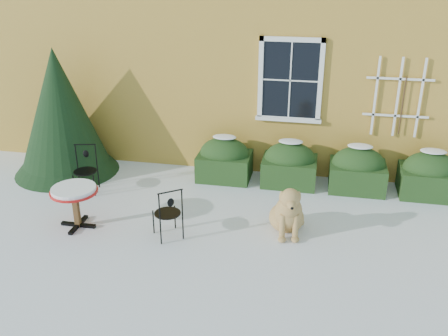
% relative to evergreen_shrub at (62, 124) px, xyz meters
% --- Properties ---
extents(ground, '(80.00, 80.00, 0.00)m').
position_rel_evergreen_shrub_xyz_m(ground, '(3.60, -2.25, -1.03)').
color(ground, white).
rests_on(ground, ground).
extents(hedge_row, '(4.95, 0.80, 0.91)m').
position_rel_evergreen_shrub_xyz_m(hedge_row, '(5.25, 0.30, -0.63)').
color(hedge_row, '#183213').
rests_on(hedge_row, ground).
extents(evergreen_shrub, '(2.12, 2.12, 2.57)m').
position_rel_evergreen_shrub_xyz_m(evergreen_shrub, '(0.00, 0.00, 0.00)').
color(evergreen_shrub, black).
rests_on(evergreen_shrub, ground).
extents(bistro_table, '(0.78, 0.78, 0.72)m').
position_rel_evergreen_shrub_xyz_m(bistro_table, '(1.28, -2.10, -0.43)').
color(bistro_table, black).
rests_on(bistro_table, ground).
extents(patio_chair_near, '(0.55, 0.55, 0.89)m').
position_rel_evergreen_shrub_xyz_m(patio_chair_near, '(2.87, -2.13, -0.59)').
color(patio_chair_near, black).
rests_on(patio_chair_near, ground).
extents(patio_chair_far, '(0.48, 0.47, 0.90)m').
position_rel_evergreen_shrub_xyz_m(patio_chair_far, '(0.83, -0.80, -0.58)').
color(patio_chair_far, black).
rests_on(patio_chair_far, ground).
extents(dog, '(0.68, 1.03, 0.91)m').
position_rel_evergreen_shrub_xyz_m(dog, '(4.72, -1.63, -0.67)').
color(dog, tan).
rests_on(dog, ground).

